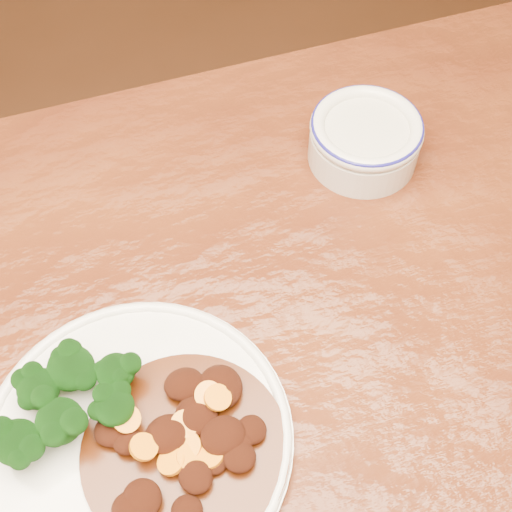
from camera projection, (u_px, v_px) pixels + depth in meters
name	position (u px, v px, depth m)	size (l,w,h in m)	color
dining_table	(205.00, 423.00, 0.78)	(1.50, 0.90, 0.75)	#5E2910
dinner_plate	(137.00, 440.00, 0.68)	(0.30, 0.30, 0.02)	white
broccoli_florets	(66.00, 400.00, 0.66)	(0.14, 0.10, 0.05)	#77944C
mince_stew	(186.00, 442.00, 0.66)	(0.20, 0.20, 0.04)	#482007
dip_bowl	(365.00, 138.00, 0.86)	(0.14, 0.14, 0.06)	silver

